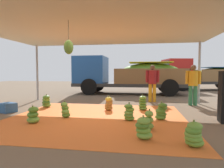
{
  "coord_description": "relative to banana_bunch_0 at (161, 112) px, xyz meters",
  "views": [
    {
      "loc": [
        1.36,
        -5.62,
        1.37
      ],
      "look_at": [
        0.32,
        1.01,
        0.97
      ],
      "focal_mm": 31.08,
      "sensor_mm": 36.0,
      "label": 1
    }
  ],
  "objects": [
    {
      "name": "ground_plane",
      "position": [
        -1.91,
        2.93,
        -0.23
      ],
      "size": [
        40.0,
        40.0,
        0.0
      ],
      "primitive_type": "plane",
      "color": "brown"
    },
    {
      "name": "tarp_orange",
      "position": [
        -1.91,
        -0.07,
        -0.23
      ],
      "size": [
        5.25,
        4.85,
        0.01
      ],
      "primitive_type": "cube",
      "color": "orange",
      "rests_on": "ground"
    },
    {
      "name": "tent_canopy",
      "position": [
        -1.93,
        -0.17,
        2.44
      ],
      "size": [
        8.0,
        7.0,
        2.76
      ],
      "color": "#9EA0A5",
      "rests_on": "ground"
    },
    {
      "name": "banana_bunch_0",
      "position": [
        0.0,
        0.0,
        0.0
      ],
      "size": [
        0.41,
        0.4,
        0.53
      ],
      "color": "#518428",
      "rests_on": "tarp_orange"
    },
    {
      "name": "banana_bunch_1",
      "position": [
        -1.73,
        1.09,
        0.01
      ],
      "size": [
        0.37,
        0.38,
        0.53
      ],
      "color": "#996628",
      "rests_on": "tarp_orange"
    },
    {
      "name": "banana_bunch_2",
      "position": [
        -0.53,
        1.38,
        0.01
      ],
      "size": [
        0.41,
        0.41,
        0.56
      ],
      "color": "#6B9E38",
      "rests_on": "tarp_orange"
    },
    {
      "name": "banana_bunch_3",
      "position": [
        -3.46,
        -0.91,
        -0.02
      ],
      "size": [
        0.4,
        0.4,
        0.47
      ],
      "color": "#6B9E38",
      "rests_on": "tarp_orange"
    },
    {
      "name": "banana_bunch_4",
      "position": [
        -0.39,
        -1.05,
        -0.01
      ],
      "size": [
        0.34,
        0.34,
        0.5
      ],
      "color": "#6B9E38",
      "rests_on": "tarp_orange"
    },
    {
      "name": "banana_bunch_5",
      "position": [
        -0.92,
        -0.27,
        -0.01
      ],
      "size": [
        0.39,
        0.41,
        0.53
      ],
      "color": "#60932D",
      "rests_on": "tarp_orange"
    },
    {
      "name": "banana_bunch_6",
      "position": [
        -2.84,
        -0.21,
        -0.0
      ],
      "size": [
        0.33,
        0.35,
        0.52
      ],
      "color": "#518428",
      "rests_on": "tarp_orange"
    },
    {
      "name": "banana_bunch_7",
      "position": [
        -0.52,
        -1.74,
        -0.01
      ],
      "size": [
        0.46,
        0.45,
        0.49
      ],
      "color": "#6B9E38",
      "rests_on": "tarp_orange"
    },
    {
      "name": "banana_bunch_8",
      "position": [
        -4.27,
        1.36,
        -0.01
      ],
      "size": [
        0.45,
        0.46,
        0.51
      ],
      "color": "#6B9E38",
      "rests_on": "tarp_orange"
    },
    {
      "name": "banana_bunch_9",
      "position": [
        0.39,
        -2.04,
        -0.01
      ],
      "size": [
        0.45,
        0.45,
        0.5
      ],
      "color": "#60932D",
      "rests_on": "tarp_orange"
    },
    {
      "name": "cargo_truck_main",
      "position": [
        -1.56,
        6.79,
        1.02
      ],
      "size": [
        7.02,
        2.47,
        2.4
      ],
      "color": "#2D2D2D",
      "rests_on": "ground"
    },
    {
      "name": "cargo_truck_far",
      "position": [
        4.01,
        10.57,
        0.96
      ],
      "size": [
        6.6,
        3.55,
        2.4
      ],
      "color": "#2D2D2D",
      "rests_on": "ground"
    },
    {
      "name": "worker_0",
      "position": [
        1.53,
        2.75,
        0.75
      ],
      "size": [
        0.62,
        0.38,
        1.68
      ],
      "color": "#337A4C",
      "rests_on": "ground"
    },
    {
      "name": "worker_1",
      "position": [
        -0.09,
        3.47,
        0.77
      ],
      "size": [
        0.63,
        0.38,
        1.72
      ],
      "color": "orange",
      "rests_on": "ground"
    },
    {
      "name": "crate_0",
      "position": [
        -5.15,
        0.28,
        -0.08
      ],
      "size": [
        0.63,
        0.59,
        0.32
      ],
      "primitive_type": "cube",
      "rotation": [
        0.0,
        0.0,
        -0.36
      ],
      "color": "#335B8E",
      "rests_on": "ground"
    }
  ]
}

